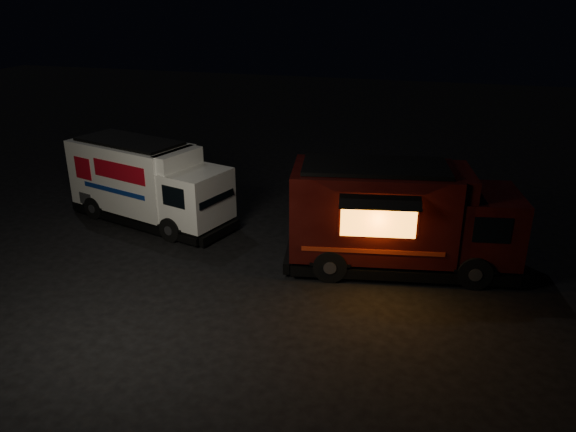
# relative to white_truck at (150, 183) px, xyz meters

# --- Properties ---
(ground) EXTENTS (80.00, 80.00, 0.00)m
(ground) POSITION_rel_white_truck_xyz_m (3.89, -3.35, -1.42)
(ground) COLOR black
(ground) RESTS_ON ground
(white_truck) EXTENTS (6.59, 3.77, 2.83)m
(white_truck) POSITION_rel_white_truck_xyz_m (0.00, 0.00, 0.00)
(white_truck) COLOR white
(white_truck) RESTS_ON ground
(red_truck) EXTENTS (7.03, 3.61, 3.12)m
(red_truck) POSITION_rel_white_truck_xyz_m (8.77, -1.17, 0.14)
(red_truck) COLOR #3D0D0B
(red_truck) RESTS_ON ground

